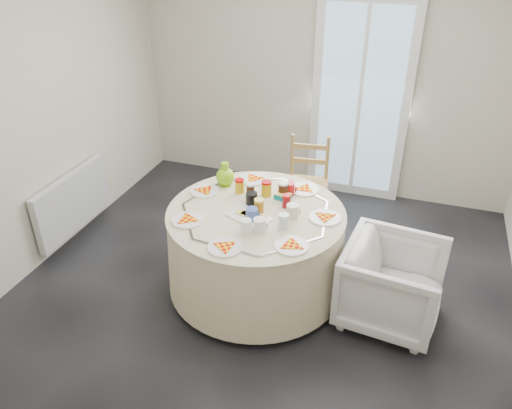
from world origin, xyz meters
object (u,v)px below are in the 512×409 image
(radiator, at_px, (73,202))
(table, at_px, (256,250))
(green_pitcher, at_px, (225,171))
(armchair, at_px, (393,278))
(wooden_chair, at_px, (307,182))

(radiator, relative_size, table, 0.70)
(table, height_order, green_pitcher, green_pitcher)
(table, bearing_deg, armchair, -1.05)
(radiator, height_order, table, table)
(armchair, xyz_separation_m, green_pitcher, (-1.47, 0.35, 0.48))
(radiator, relative_size, green_pitcher, 5.00)
(radiator, xyz_separation_m, green_pitcher, (1.48, 0.17, 0.49))
(wooden_chair, height_order, armchair, wooden_chair)
(wooden_chair, bearing_deg, armchair, -57.95)
(table, distance_m, wooden_chair, 1.11)
(radiator, bearing_deg, wooden_chair, 25.01)
(wooden_chair, bearing_deg, green_pitcher, -132.57)
(radiator, relative_size, armchair, 1.38)
(radiator, xyz_separation_m, armchair, (2.95, -0.18, 0.01))
(table, bearing_deg, radiator, 175.12)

